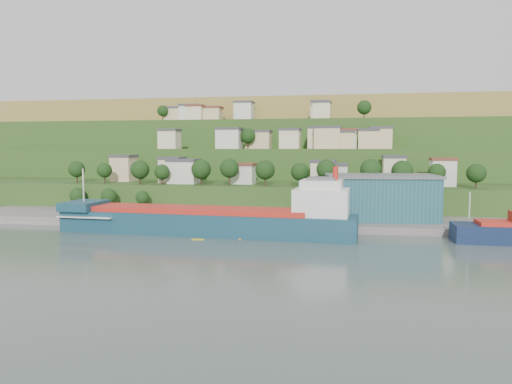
% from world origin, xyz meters
% --- Properties ---
extents(ground, '(500.00, 500.00, 0.00)m').
position_xyz_m(ground, '(0.00, 0.00, 0.00)').
color(ground, '#43524B').
rests_on(ground, ground).
extents(quay, '(220.00, 26.00, 4.00)m').
position_xyz_m(quay, '(20.00, 28.00, 0.00)').
color(quay, slate).
rests_on(quay, ground).
extents(pebble_beach, '(40.00, 18.00, 2.40)m').
position_xyz_m(pebble_beach, '(-55.00, 22.00, 0.00)').
color(pebble_beach, slate).
rests_on(pebble_beach, ground).
extents(hillside, '(360.00, 211.13, 96.00)m').
position_xyz_m(hillside, '(-0.01, 168.68, 0.08)').
color(hillside, '#284719').
rests_on(hillside, ground).
extents(cargo_ship_near, '(78.61, 15.50, 20.09)m').
position_xyz_m(cargo_ship_near, '(-5.46, 8.26, 3.21)').
color(cargo_ship_near, '#143B4C').
rests_on(cargo_ship_near, ground).
extents(warehouse, '(33.03, 22.53, 12.80)m').
position_xyz_m(warehouse, '(37.58, 30.74, 8.43)').
color(warehouse, '#1E4C5B').
rests_on(warehouse, quay).
extents(caravan, '(6.38, 3.67, 2.80)m').
position_xyz_m(caravan, '(-53.31, 22.34, 2.60)').
color(caravan, white).
rests_on(caravan, pebble_beach).
extents(dinghy, '(4.08, 2.76, 0.76)m').
position_xyz_m(dinghy, '(-43.68, 17.52, 1.58)').
color(dinghy, silver).
rests_on(dinghy, pebble_beach).
extents(kayak_orange, '(3.41, 1.83, 0.86)m').
position_xyz_m(kayak_orange, '(3.99, 2.38, 0.25)').
color(kayak_orange, orange).
rests_on(kayak_orange, ground).
extents(kayak_yellow, '(3.06, 0.75, 0.76)m').
position_xyz_m(kayak_yellow, '(-7.38, -0.39, 0.22)').
color(kayak_yellow, gold).
rests_on(kayak_yellow, ground).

